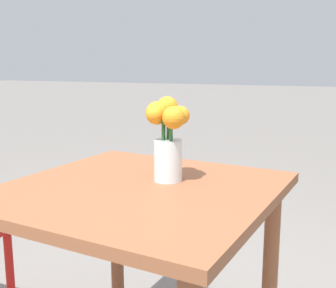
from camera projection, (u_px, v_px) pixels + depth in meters
table_front at (140, 226)px, 1.21m from camera, size 0.79×0.79×0.70m
flower_vase at (168, 138)px, 1.22m from camera, size 0.13×0.13×0.25m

